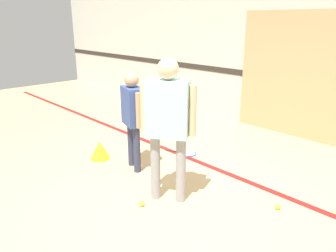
{
  "coord_description": "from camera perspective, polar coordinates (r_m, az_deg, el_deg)",
  "views": [
    {
      "loc": [
        2.72,
        -2.54,
        2.06
      ],
      "look_at": [
        0.19,
        -0.15,
        0.92
      ],
      "focal_mm": 35.0,
      "sensor_mm": 36.0,
      "label": 1
    }
  ],
  "objects": [
    {
      "name": "ground_plane",
      "position": [
        4.25,
        -0.29,
        -10.88
      ],
      "size": [
        16.0,
        16.0,
        0.0
      ],
      "primitive_type": "plane",
      "color": "tan"
    },
    {
      "name": "wall_back",
      "position": [
        6.31,
        21.56,
        12.67
      ],
      "size": [
        16.0,
        0.07,
        3.2
      ],
      "color": "beige",
      "rests_on": "ground_plane"
    },
    {
      "name": "wall_panel",
      "position": [
        6.23,
        22.48,
        7.96
      ],
      "size": [
        2.45,
        0.05,
        2.22
      ],
      "color": "tan",
      "rests_on": "ground_plane"
    },
    {
      "name": "floor_stripe",
      "position": [
        4.85,
        7.72,
        -7.15
      ],
      "size": [
        14.4,
        0.1,
        0.01
      ],
      "color": "red",
      "rests_on": "ground_plane"
    },
    {
      "name": "person_instructor",
      "position": [
        3.62,
        0.0,
        1.72
      ],
      "size": [
        0.55,
        0.47,
        1.67
      ],
      "rotation": [
        0.0,
        0.0,
        0.58
      ],
      "color": "gray",
      "rests_on": "ground_plane"
    },
    {
      "name": "person_student_left",
      "position": [
        4.52,
        -6.17,
        2.58
      ],
      "size": [
        0.5,
        0.32,
        1.38
      ],
      "rotation": [
        0.0,
        0.0,
        -0.32
      ],
      "color": "#2D334C",
      "rests_on": "ground_plane"
    },
    {
      "name": "racket_spare_on_floor",
      "position": [
        5.29,
        3.22,
        -4.71
      ],
      "size": [
        0.53,
        0.39,
        0.03
      ],
      "rotation": [
        0.0,
        0.0,
        3.61
      ],
      "color": "blue",
      "rests_on": "ground_plane"
    },
    {
      "name": "tennis_ball_near_instructor",
      "position": [
        3.89,
        -4.63,
        -13.29
      ],
      "size": [
        0.07,
        0.07,
        0.07
      ],
      "primitive_type": "sphere",
      "color": "#CCE038",
      "rests_on": "ground_plane"
    },
    {
      "name": "tennis_ball_by_spare_racket",
      "position": [
        5.58,
        2.42,
        -3.21
      ],
      "size": [
        0.07,
        0.07,
        0.07
      ],
      "primitive_type": "sphere",
      "color": "#CCE038",
      "rests_on": "ground_plane"
    },
    {
      "name": "tennis_ball_stray_left",
      "position": [
        4.02,
        18.6,
        -13.19
      ],
      "size": [
        0.07,
        0.07,
        0.07
      ],
      "primitive_type": "sphere",
      "color": "#CCE038",
      "rests_on": "ground_plane"
    },
    {
      "name": "training_cone",
      "position": [
        5.16,
        -11.77,
        -4.12
      ],
      "size": [
        0.3,
        0.3,
        0.28
      ],
      "color": "yellow",
      "rests_on": "ground_plane"
    }
  ]
}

